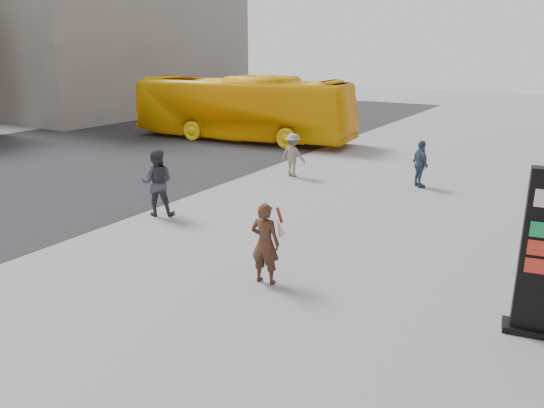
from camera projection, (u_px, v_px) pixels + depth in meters
The scene contains 9 objects.
ground at pixel (237, 289), 10.11m from camera, with size 100.00×100.00×0.00m, color #9E9EA3.
road at pixel (36, 165), 20.66m from camera, with size 16.00×60.00×0.01m, color black.
bg_building_far at pixel (117, 37), 36.98m from camera, with size 10.00×18.00×10.00m, color gray.
info_pylon at pixel (543, 254), 8.21m from camera, with size 0.93×0.56×2.72m.
woman at pixel (265, 242), 10.20m from camera, with size 0.65×0.60×1.62m.
bus at pixel (242, 108), 25.67m from camera, with size 2.59×11.06×3.08m, color yellow.
pedestrian_a at pixel (157, 182), 14.31m from camera, with size 0.89×0.69×1.83m, color #343640.
pedestrian_b at pixel (293, 155), 18.66m from camera, with size 0.98×0.57×1.52m, color gray.
pedestrian_c at pixel (420, 164), 17.19m from camera, with size 0.91×0.38×1.55m, color #385165.
Camera 1 is at (5.35, -7.54, 4.46)m, focal length 35.00 mm.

